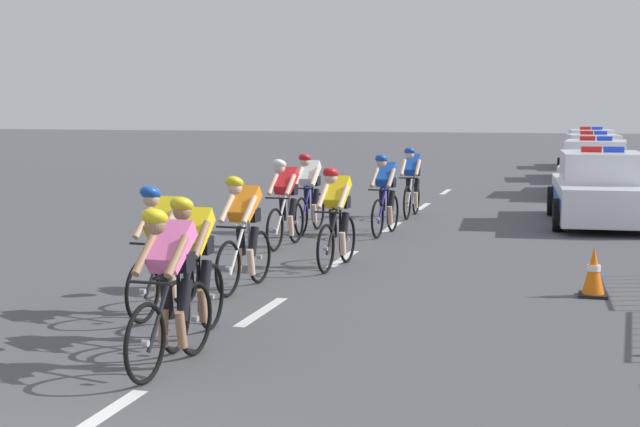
% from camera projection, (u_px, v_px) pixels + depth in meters
% --- Properties ---
extents(lane_markings_centre, '(0.14, 25.60, 0.01)m').
position_uv_depth(lane_markings_centre, '(343.00, 258.00, 14.90)').
color(lane_markings_centre, white).
rests_on(lane_markings_centre, ground).
extents(cyclist_lead, '(0.43, 1.72, 1.56)m').
position_uv_depth(cyclist_lead, '(170.00, 285.00, 8.58)').
color(cyclist_lead, black).
rests_on(cyclist_lead, ground).
extents(cyclist_second, '(0.42, 1.72, 1.56)m').
position_uv_depth(cyclist_second, '(193.00, 266.00, 9.61)').
color(cyclist_second, black).
rests_on(cyclist_second, ground).
extents(cyclist_third, '(0.44, 1.72, 1.56)m').
position_uv_depth(cyclist_third, '(163.00, 248.00, 10.85)').
color(cyclist_third, black).
rests_on(cyclist_third, ground).
extents(cyclist_fourth, '(0.44, 1.72, 1.56)m').
position_uv_depth(cyclist_fourth, '(243.00, 231.00, 12.29)').
color(cyclist_fourth, black).
rests_on(cyclist_fourth, ground).
extents(cyclist_fifth, '(0.44, 1.72, 1.56)m').
position_uv_depth(cyclist_fifth, '(336.00, 216.00, 13.96)').
color(cyclist_fifth, black).
rests_on(cyclist_fifth, ground).
extents(cyclist_sixth, '(0.44, 1.72, 1.56)m').
position_uv_depth(cyclist_sixth, '(285.00, 202.00, 16.03)').
color(cyclist_sixth, black).
rests_on(cyclist_sixth, ground).
extents(cyclist_seventh, '(0.44, 1.72, 1.56)m').
position_uv_depth(cyclist_seventh, '(385.00, 193.00, 17.53)').
color(cyclist_seventh, black).
rests_on(cyclist_seventh, ground).
extents(cyclist_eighth, '(0.43, 1.72, 1.56)m').
position_uv_depth(cyclist_eighth, '(309.00, 192.00, 17.86)').
color(cyclist_eighth, black).
rests_on(cyclist_eighth, ground).
extents(cyclist_ninth, '(0.42, 1.72, 1.56)m').
position_uv_depth(cyclist_ninth, '(412.00, 181.00, 20.36)').
color(cyclist_ninth, black).
rests_on(cyclist_ninth, ground).
extents(police_car_nearest, '(2.22, 4.51, 1.59)m').
position_uv_depth(police_car_nearest, '(601.00, 191.00, 19.19)').
color(police_car_nearest, silver).
rests_on(police_car_nearest, ground).
extents(police_car_second, '(2.14, 4.47, 1.59)m').
position_uv_depth(police_car_second, '(595.00, 170.00, 25.44)').
color(police_car_second, silver).
rests_on(police_car_second, ground).
extents(police_car_third, '(2.30, 4.54, 1.59)m').
position_uv_depth(police_car_third, '(592.00, 159.00, 30.61)').
color(police_car_third, silver).
rests_on(police_car_third, ground).
extents(police_car_furthest, '(2.25, 4.52, 1.59)m').
position_uv_depth(police_car_furthest, '(590.00, 150.00, 36.55)').
color(police_car_furthest, white).
rests_on(police_car_furthest, ground).
extents(traffic_cone_mid, '(0.36, 0.36, 0.64)m').
position_uv_depth(traffic_cone_mid, '(594.00, 272.00, 11.92)').
color(traffic_cone_mid, black).
rests_on(traffic_cone_mid, ground).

